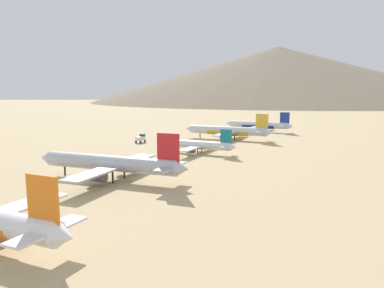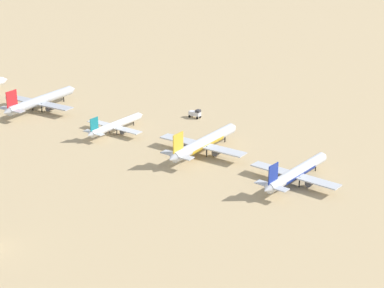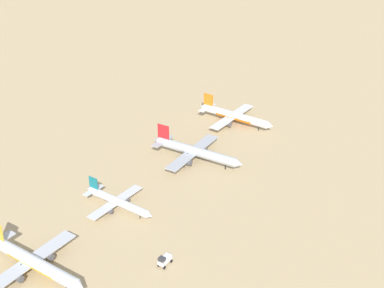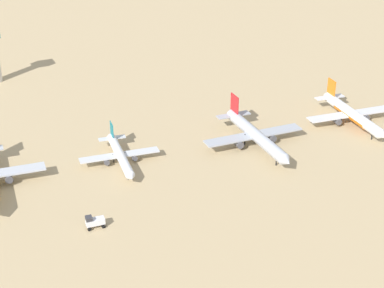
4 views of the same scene
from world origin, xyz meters
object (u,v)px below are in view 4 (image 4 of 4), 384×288
parked_jet_2 (120,155)px  parked_jet_3 (255,135)px  service_truck (94,221)px  parked_jet_4 (351,114)px

parked_jet_2 → parked_jet_3: parked_jet_3 is taller
parked_jet_3 → service_truck: (23.31, -66.09, -2.30)m
parked_jet_3 → parked_jet_4: parked_jet_3 is taller
parked_jet_2 → service_truck: size_ratio=6.12×
service_truck → parked_jet_4: bearing=102.2°
parked_jet_4 → service_truck: parked_jet_4 is taller
parked_jet_2 → service_truck: 37.52m
parked_jet_4 → service_truck: bearing=-77.8°
parked_jet_2 → parked_jet_4: 89.01m
parked_jet_4 → parked_jet_2: bearing=-95.6°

